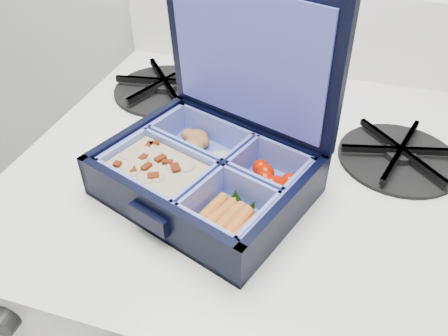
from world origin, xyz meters
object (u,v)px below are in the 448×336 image
(bento_box, at_px, (205,175))
(fork, at_px, (263,137))
(stove, at_px, (247,328))
(burner_grate, at_px, (400,153))

(bento_box, distance_m, fork, 0.14)
(stove, xyz_separation_m, fork, (0.00, 0.03, 0.48))
(bento_box, xyz_separation_m, burner_grate, (0.24, 0.14, -0.02))
(burner_grate, height_order, fork, burner_grate)
(stove, height_order, burner_grate, burner_grate)
(stove, distance_m, burner_grate, 0.53)
(bento_box, xyz_separation_m, fork, (0.04, 0.14, -0.03))
(stove, distance_m, fork, 0.48)
(stove, xyz_separation_m, burner_grate, (0.19, 0.03, 0.49))
(burner_grate, distance_m, fork, 0.19)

